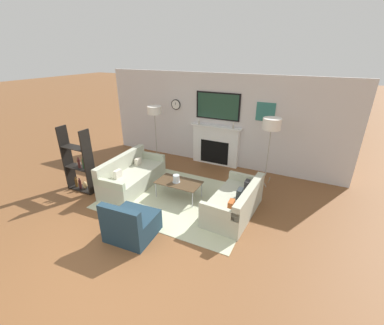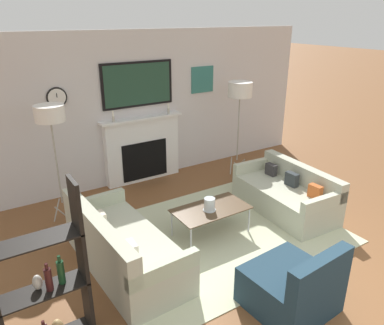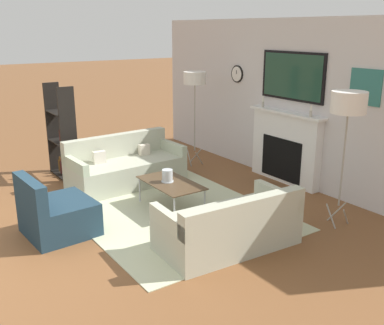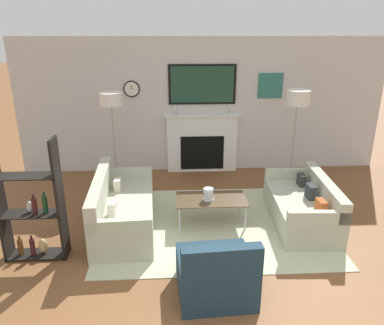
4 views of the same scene
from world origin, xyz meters
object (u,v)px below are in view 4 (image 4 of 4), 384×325
object	(u,v)px
hurricane_candle	(208,195)
shelf_unit	(32,208)
floor_lamp_left	(111,101)
floor_lamp_right	(298,99)
couch_right	(303,207)
coffee_table	(211,200)
couch_left	(122,210)
armchair	(216,274)

from	to	relation	value
hurricane_candle	shelf_unit	world-z (taller)	shelf_unit
floor_lamp_left	floor_lamp_right	world-z (taller)	floor_lamp_right
floor_lamp_left	floor_lamp_right	xyz separation A→B (m)	(3.37, 0.00, -0.00)
couch_right	shelf_unit	world-z (taller)	shelf_unit
coffee_table	shelf_unit	bearing A→B (deg)	-162.18
hurricane_candle	floor_lamp_right	world-z (taller)	floor_lamp_right
coffee_table	hurricane_candle	bearing A→B (deg)	-150.16
couch_left	armchair	distance (m)	2.01
armchair	hurricane_candle	xyz separation A→B (m)	(0.06, 1.62, 0.22)
coffee_table	couch_right	bearing A→B (deg)	-2.42
couch_left	shelf_unit	xyz separation A→B (m)	(-1.02, -0.70, 0.42)
coffee_table	shelf_unit	xyz separation A→B (m)	(-2.37, -0.76, 0.32)
couch_left	hurricane_candle	bearing A→B (deg)	1.45
couch_right	floor_lamp_right	world-z (taller)	floor_lamp_right
armchair	shelf_unit	distance (m)	2.46
armchair	floor_lamp_right	bearing A→B (deg)	60.24
couch_left	couch_right	xyz separation A→B (m)	(2.77, 0.00, -0.02)
couch_right	floor_lamp_left	size ratio (longest dim) A/B	0.96
armchair	hurricane_candle	size ratio (longest dim) A/B	4.83
couch_left	floor_lamp_right	world-z (taller)	floor_lamp_right
couch_right	armchair	size ratio (longest dim) A/B	1.93
couch_left	shelf_unit	size ratio (longest dim) A/B	1.19
floor_lamp_left	couch_left	bearing A→B (deg)	-79.62
hurricane_candle	couch_right	bearing A→B (deg)	-1.28
coffee_table	armchair	bearing A→B (deg)	-93.91
armchair	shelf_unit	size ratio (longest dim) A/B	0.54
couch_left	couch_right	world-z (taller)	couch_left
armchair	shelf_unit	xyz separation A→B (m)	(-2.26, 0.88, 0.43)
couch_left	couch_right	distance (m)	2.77
couch_right	shelf_unit	bearing A→B (deg)	-169.49
couch_left	couch_right	bearing A→B (deg)	0.01
coffee_table	hurricane_candle	distance (m)	0.12
couch_right	hurricane_candle	world-z (taller)	couch_right
couch_left	couch_right	size ratio (longest dim) A/B	1.14
couch_left	hurricane_candle	distance (m)	1.32
couch_right	coffee_table	bearing A→B (deg)	177.58
hurricane_candle	shelf_unit	bearing A→B (deg)	-162.45
couch_right	hurricane_candle	bearing A→B (deg)	178.72
floor_lamp_left	armchair	bearing A→B (deg)	-64.38
couch_right	coffee_table	size ratio (longest dim) A/B	1.61
floor_lamp_right	shelf_unit	size ratio (longest dim) A/B	1.10
coffee_table	hurricane_candle	xyz separation A→B (m)	(-0.05, -0.03, 0.11)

